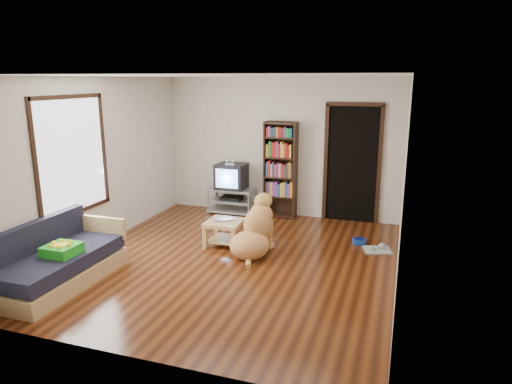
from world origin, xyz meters
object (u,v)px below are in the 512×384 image
(grey_rag, at_px, (377,250))
(sofa, at_px, (58,264))
(tv_stand, at_px, (232,200))
(bookshelf, at_px, (281,165))
(green_cushion, at_px, (62,250))
(dog_bowl, at_px, (359,241))
(laptop, at_px, (224,221))
(crt_tv, at_px, (232,176))
(dog, at_px, (255,232))
(coffee_table, at_px, (225,228))

(grey_rag, height_order, sofa, sofa)
(tv_stand, bearing_deg, bookshelf, 5.63)
(green_cushion, distance_m, dog_bowl, 4.37)
(laptop, distance_m, bookshelf, 1.95)
(crt_tv, relative_size, bookshelf, 0.32)
(laptop, xyz_separation_m, grey_rag, (2.31, 0.51, -0.40))
(grey_rag, distance_m, crt_tv, 3.19)
(laptop, height_order, dog_bowl, laptop)
(sofa, relative_size, dog, 1.59)
(dog, bearing_deg, crt_tv, 120.18)
(laptop, xyz_separation_m, dog, (0.57, -0.15, -0.08))
(dog_bowl, xyz_separation_m, tv_stand, (-2.55, 0.96, 0.23))
(tv_stand, distance_m, sofa, 3.76)
(dog, bearing_deg, laptop, 164.95)
(tv_stand, bearing_deg, green_cushion, -103.01)
(bookshelf, height_order, coffee_table, bookshelf)
(laptop, bearing_deg, dog_bowl, -6.99)
(grey_rag, xyz_separation_m, sofa, (-3.82, -2.42, 0.25))
(crt_tv, bearing_deg, coffee_table, -72.62)
(green_cushion, relative_size, crt_tv, 0.67)
(tv_stand, distance_m, bookshelf, 1.20)
(tv_stand, height_order, bookshelf, bookshelf)
(green_cushion, height_order, sofa, sofa)
(sofa, bearing_deg, coffee_table, 52.15)
(laptop, distance_m, dog, 0.59)
(dog_bowl, relative_size, bookshelf, 0.12)
(green_cushion, height_order, crt_tv, crt_tv)
(green_cushion, relative_size, coffee_table, 0.70)
(green_cushion, xyz_separation_m, tv_stand, (0.85, 3.68, -0.22))
(green_cushion, height_order, dog_bowl, green_cushion)
(dog, bearing_deg, sofa, -139.69)
(laptop, distance_m, sofa, 2.44)
(tv_stand, bearing_deg, dog, -59.53)
(grey_rag, height_order, coffee_table, coffee_table)
(grey_rag, distance_m, tv_stand, 3.11)
(tv_stand, height_order, coffee_table, tv_stand)
(crt_tv, xyz_separation_m, dog, (1.10, -1.89, -0.41))
(laptop, height_order, coffee_table, laptop)
(laptop, height_order, sofa, sofa)
(laptop, bearing_deg, tv_stand, 79.66)
(laptop, relative_size, bookshelf, 0.18)
(green_cushion, relative_size, laptop, 1.18)
(dog_bowl, distance_m, tv_stand, 2.73)
(dog_bowl, relative_size, coffee_table, 0.40)
(crt_tv, relative_size, dog, 0.51)
(tv_stand, bearing_deg, sofa, -105.02)
(dog_bowl, height_order, sofa, sofa)
(sofa, height_order, dog, dog)
(tv_stand, bearing_deg, crt_tv, 90.00)
(green_cushion, bearing_deg, crt_tv, 77.15)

